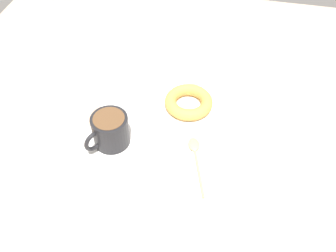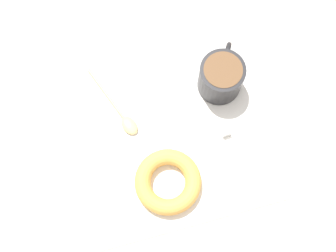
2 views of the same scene
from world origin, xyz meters
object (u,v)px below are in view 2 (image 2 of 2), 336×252
(coffee_cup, at_px, (221,76))
(sugar_cube, at_px, (226,131))
(spoon, at_px, (122,115))
(donut, at_px, (168,182))

(coffee_cup, height_order, sugar_cube, coffee_cup)
(spoon, bearing_deg, coffee_cup, -178.94)
(coffee_cup, distance_m, spoon, 0.18)
(donut, xyz_separation_m, spoon, (0.04, -0.14, -0.01))
(donut, height_order, spoon, donut)
(coffee_cup, height_order, donut, coffee_cup)
(coffee_cup, xyz_separation_m, sugar_cube, (0.02, 0.09, -0.03))
(spoon, bearing_deg, donut, 105.96)
(spoon, xyz_separation_m, sugar_cube, (-0.16, 0.08, 0.00))
(spoon, height_order, sugar_cube, sugar_cube)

